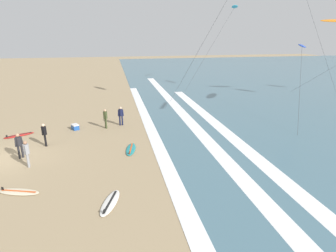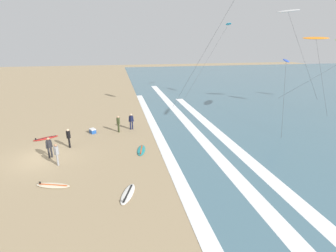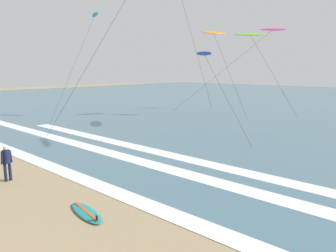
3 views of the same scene
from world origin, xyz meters
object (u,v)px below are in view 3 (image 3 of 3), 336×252
object	(u,v)px
surfboard_right_spare	(86,213)
kite_lime_far_left	(250,35)
kite_blue_high_right	(204,54)
kite_orange_far_right	(214,33)
kite_cyan_distant_high	(95,15)
surfer_left_far	(7,160)
kite_magenta_low_near	(273,30)

from	to	relation	value
surfboard_right_spare	kite_lime_far_left	size ratio (longest dim) A/B	0.25
kite_blue_high_right	kite_orange_far_right	distance (m)	6.88
surfboard_right_spare	kite_blue_high_right	xyz separation A→B (m)	(-7.30, 17.14, 6.17)
surfboard_right_spare	kite_cyan_distant_high	size ratio (longest dim) A/B	0.20
kite_orange_far_right	kite_lime_far_left	bearing A→B (deg)	33.21
surfboard_right_spare	kite_cyan_distant_high	world-z (taller)	kite_cyan_distant_high
kite_lime_far_left	surfer_left_far	bearing A→B (deg)	-86.26
surfboard_right_spare	kite_magenta_low_near	xyz separation A→B (m)	(-7.82, 32.09, 9.52)
kite_lime_far_left	kite_orange_far_right	world-z (taller)	kite_orange_far_right
surfboard_right_spare	kite_lime_far_left	bearing A→B (deg)	105.76
surfer_left_far	kite_blue_high_right	bearing A→B (deg)	96.21
kite_magenta_low_near	kite_cyan_distant_high	xyz separation A→B (m)	(-13.74, -15.78, 1.26)
kite_lime_far_left	kite_orange_far_right	xyz separation A→B (m)	(-3.11, -2.03, 0.22)
surfboard_right_spare	kite_orange_far_right	bearing A→B (deg)	113.89
kite_magenta_low_near	kite_cyan_distant_high	size ratio (longest dim) A/B	0.99
kite_blue_high_right	kite_cyan_distant_high	bearing A→B (deg)	-176.68
surfer_left_far	kite_blue_high_right	size ratio (longest dim) A/B	0.19
surfer_left_far	surfboard_right_spare	bearing A→B (deg)	4.38
surfer_left_far	kite_orange_far_right	bearing A→B (deg)	101.55
kite_magenta_low_near	surfer_left_far	bearing A→B (deg)	-85.72
kite_cyan_distant_high	surfboard_right_spare	bearing A→B (deg)	-37.10
kite_lime_far_left	kite_cyan_distant_high	world-z (taller)	kite_cyan_distant_high
kite_magenta_low_near	kite_blue_high_right	size ratio (longest dim) A/B	1.28
surfboard_right_spare	kite_blue_high_right	distance (m)	19.62
surfer_left_far	kite_magenta_low_near	xyz separation A→B (m)	(-2.43, 32.50, 8.61)
kite_lime_far_left	kite_blue_high_right	bearing A→B (deg)	-91.85
surfer_left_far	kite_magenta_low_near	world-z (taller)	kite_magenta_low_near
surfboard_right_spare	surfer_left_far	bearing A→B (deg)	-175.62
surfboard_right_spare	kite_orange_far_right	size ratio (longest dim) A/B	0.24
surfer_left_far	kite_lime_far_left	bearing A→B (deg)	93.74
surfer_left_far	kite_lime_far_left	world-z (taller)	kite_lime_far_left
kite_magenta_low_near	kite_blue_high_right	world-z (taller)	kite_magenta_low_near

